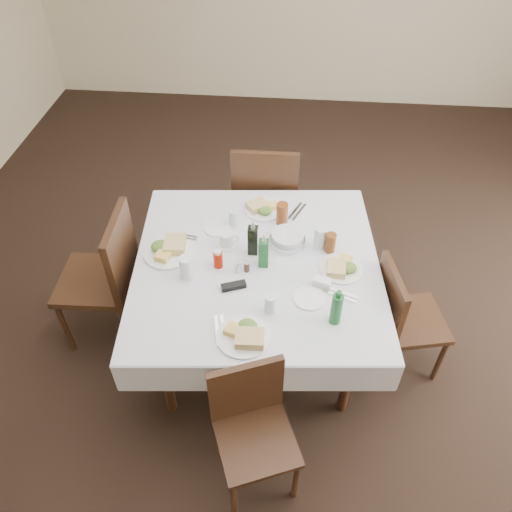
# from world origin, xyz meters

# --- Properties ---
(ground_plane) EXTENTS (7.00, 7.00, 0.00)m
(ground_plane) POSITION_xyz_m (0.00, 0.00, 0.00)
(ground_plane) COLOR black
(room_shell) EXTENTS (6.04, 7.04, 2.80)m
(room_shell) POSITION_xyz_m (0.00, 0.00, 1.71)
(room_shell) COLOR beige
(room_shell) RESTS_ON ground
(dining_table) EXTENTS (1.61, 1.61, 0.76)m
(dining_table) POSITION_xyz_m (-0.20, -0.22, 0.69)
(dining_table) COLOR black
(dining_table) RESTS_ON ground
(chair_north) EXTENTS (0.49, 0.49, 1.02)m
(chair_north) POSITION_xyz_m (-0.22, 0.72, 0.58)
(chair_north) COLOR black
(chair_north) RESTS_ON ground
(chair_south) EXTENTS (0.51, 0.51, 0.83)m
(chair_south) POSITION_xyz_m (-0.15, -1.09, 0.47)
(chair_south) COLOR black
(chair_south) RESTS_ON ground
(chair_east) EXTENTS (0.48, 0.48, 0.85)m
(chair_east) POSITION_xyz_m (0.70, -0.31, 0.49)
(chair_east) COLOR black
(chair_east) RESTS_ON ground
(chair_west) EXTENTS (0.49, 0.49, 1.01)m
(chair_west) POSITION_xyz_m (-1.17, -0.20, 0.57)
(chair_west) COLOR black
(chair_west) RESTS_ON ground
(meal_north) EXTENTS (0.26, 0.26, 0.06)m
(meal_north) POSITION_xyz_m (-0.20, 0.29, 0.78)
(meal_north) COLOR white
(meal_north) RESTS_ON dining_table
(meal_south) EXTENTS (0.29, 0.29, 0.06)m
(meal_south) POSITION_xyz_m (-0.21, -0.78, 0.79)
(meal_south) COLOR white
(meal_south) RESTS_ON dining_table
(meal_east) EXTENTS (0.26, 0.26, 0.06)m
(meal_east) POSITION_xyz_m (0.31, -0.23, 0.78)
(meal_east) COLOR white
(meal_east) RESTS_ON dining_table
(meal_west) EXTENTS (0.31, 0.31, 0.07)m
(meal_west) POSITION_xyz_m (-0.75, -0.17, 0.79)
(meal_west) COLOR white
(meal_west) RESTS_ON dining_table
(side_plate_a) EXTENTS (0.18, 0.18, 0.01)m
(side_plate_a) POSITION_xyz_m (-0.48, 0.08, 0.77)
(side_plate_a) COLOR white
(side_plate_a) RESTS_ON dining_table
(side_plate_b) EXTENTS (0.18, 0.18, 0.01)m
(side_plate_b) POSITION_xyz_m (0.12, -0.48, 0.77)
(side_plate_b) COLOR white
(side_plate_b) RESTS_ON dining_table
(water_n) EXTENTS (0.06, 0.06, 0.12)m
(water_n) POSITION_xyz_m (-0.38, 0.12, 0.82)
(water_n) COLOR silver
(water_n) RESTS_ON dining_table
(water_s) EXTENTS (0.06, 0.06, 0.12)m
(water_s) POSITION_xyz_m (-0.09, -0.59, 0.82)
(water_s) COLOR silver
(water_s) RESTS_ON dining_table
(water_e) EXTENTS (0.08, 0.08, 0.15)m
(water_e) POSITION_xyz_m (0.18, -0.03, 0.83)
(water_e) COLOR silver
(water_e) RESTS_ON dining_table
(water_w) EXTENTS (0.08, 0.08, 0.15)m
(water_w) POSITION_xyz_m (-0.59, -0.37, 0.84)
(water_w) COLOR silver
(water_w) RESTS_ON dining_table
(iced_tea_a) EXTENTS (0.08, 0.08, 0.16)m
(iced_tea_a) POSITION_xyz_m (-0.07, 0.17, 0.84)
(iced_tea_a) COLOR brown
(iced_tea_a) RESTS_ON dining_table
(iced_tea_b) EXTENTS (0.06, 0.06, 0.13)m
(iced_tea_b) POSITION_xyz_m (0.24, -0.07, 0.83)
(iced_tea_b) COLOR brown
(iced_tea_b) RESTS_ON dining_table
(bread_basket) EXTENTS (0.23, 0.23, 0.08)m
(bread_basket) POSITION_xyz_m (-0.02, -0.02, 0.80)
(bread_basket) COLOR silver
(bread_basket) RESTS_ON dining_table
(oil_cruet_dark) EXTENTS (0.06, 0.06, 0.25)m
(oil_cruet_dark) POSITION_xyz_m (-0.23, -0.12, 0.87)
(oil_cruet_dark) COLOR black
(oil_cruet_dark) RESTS_ON dining_table
(oil_cruet_green) EXTENTS (0.06, 0.06, 0.24)m
(oil_cruet_green) POSITION_xyz_m (-0.16, -0.23, 0.87)
(oil_cruet_green) COLOR #195A28
(oil_cruet_green) RESTS_ON dining_table
(ketchup_bottle) EXTENTS (0.06, 0.06, 0.12)m
(ketchup_bottle) POSITION_xyz_m (-0.43, -0.26, 0.82)
(ketchup_bottle) COLOR #B31601
(ketchup_bottle) RESTS_ON dining_table
(salt_shaker) EXTENTS (0.04, 0.04, 0.08)m
(salt_shaker) POSITION_xyz_m (-0.30, -0.30, 0.80)
(salt_shaker) COLOR white
(salt_shaker) RESTS_ON dining_table
(pepper_shaker) EXTENTS (0.03, 0.03, 0.08)m
(pepper_shaker) POSITION_xyz_m (-0.25, -0.29, 0.80)
(pepper_shaker) COLOR #462F1D
(pepper_shaker) RESTS_ON dining_table
(coffee_mug) EXTENTS (0.14, 0.13, 0.10)m
(coffee_mug) POSITION_xyz_m (-0.40, -0.08, 0.81)
(coffee_mug) COLOR white
(coffee_mug) RESTS_ON dining_table
(sunglasses) EXTENTS (0.15, 0.09, 0.03)m
(sunglasses) POSITION_xyz_m (-0.31, -0.43, 0.78)
(sunglasses) COLOR black
(sunglasses) RESTS_ON dining_table
(green_bottle) EXTENTS (0.06, 0.06, 0.23)m
(green_bottle) POSITION_xyz_m (0.26, -0.63, 0.87)
(green_bottle) COLOR #195A28
(green_bottle) RESTS_ON dining_table
(sugar_caddy) EXTENTS (0.11, 0.08, 0.05)m
(sugar_caddy) POSITION_xyz_m (0.19, -0.37, 0.79)
(sugar_caddy) COLOR white
(sugar_caddy) RESTS_ON dining_table
(cutlery_n) EXTENTS (0.13, 0.20, 0.01)m
(cutlery_n) POSITION_xyz_m (0.03, 0.30, 0.77)
(cutlery_n) COLOR silver
(cutlery_n) RESTS_ON dining_table
(cutlery_s) EXTENTS (0.09, 0.21, 0.01)m
(cutlery_s) POSITION_xyz_m (-0.35, -0.75, 0.77)
(cutlery_s) COLOR silver
(cutlery_s) RESTS_ON dining_table
(cutlery_e) EXTENTS (0.21, 0.12, 0.01)m
(cutlery_e) POSITION_xyz_m (0.30, -0.43, 0.77)
(cutlery_e) COLOR silver
(cutlery_e) RESTS_ON dining_table
(cutlery_w) EXTENTS (0.18, 0.06, 0.01)m
(cutlery_w) POSITION_xyz_m (-0.68, -0.03, 0.77)
(cutlery_w) COLOR silver
(cutlery_w) RESTS_ON dining_table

